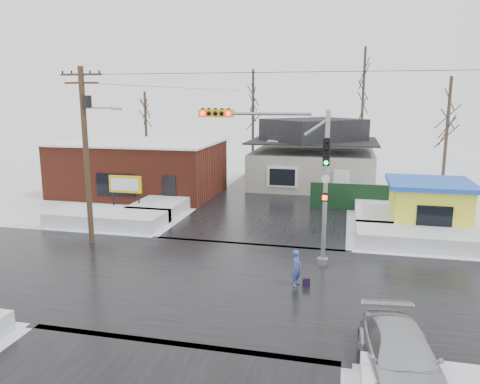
% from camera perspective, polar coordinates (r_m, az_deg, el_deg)
% --- Properties ---
extents(ground, '(120.00, 120.00, 0.00)m').
position_cam_1_polar(ground, '(19.81, -2.33, -10.85)').
color(ground, white).
rests_on(ground, ground).
extents(road_ns, '(10.00, 120.00, 0.02)m').
position_cam_1_polar(road_ns, '(19.80, -2.33, -10.82)').
color(road_ns, black).
rests_on(road_ns, ground).
extents(road_ew, '(120.00, 10.00, 0.02)m').
position_cam_1_polar(road_ew, '(19.80, -2.33, -10.82)').
color(road_ew, black).
rests_on(road_ew, ground).
extents(snowbank_nw, '(7.00, 3.00, 0.80)m').
position_cam_1_polar(snowbank_nw, '(29.19, -15.86, -3.05)').
color(snowbank_nw, white).
rests_on(snowbank_nw, ground).
extents(snowbank_ne, '(7.00, 3.00, 0.80)m').
position_cam_1_polar(snowbank_ne, '(25.97, 21.70, -5.25)').
color(snowbank_ne, white).
rests_on(snowbank_ne, ground).
extents(snowbank_nside_w, '(3.00, 8.00, 0.80)m').
position_cam_1_polar(snowbank_nside_w, '(32.73, -8.58, -1.16)').
color(snowbank_nside_w, white).
rests_on(snowbank_nside_w, ground).
extents(snowbank_nside_e, '(3.00, 8.00, 0.80)m').
position_cam_1_polar(snowbank_nside_e, '(30.55, 16.66, -2.45)').
color(snowbank_nside_e, white).
rests_on(snowbank_nside_e, ground).
extents(traffic_signal, '(6.05, 0.68, 7.00)m').
position_cam_1_polar(traffic_signal, '(20.97, 6.18, 3.25)').
color(traffic_signal, gray).
rests_on(traffic_signal, ground).
extents(utility_pole, '(3.15, 0.44, 9.00)m').
position_cam_1_polar(utility_pole, '(24.85, -18.17, 5.38)').
color(utility_pole, '#382619').
rests_on(utility_pole, ground).
extents(brick_building, '(12.20, 8.20, 4.12)m').
position_cam_1_polar(brick_building, '(37.61, -12.09, 2.96)').
color(brick_building, maroon).
rests_on(brick_building, ground).
extents(marquee_sign, '(2.20, 0.21, 2.55)m').
position_cam_1_polar(marquee_sign, '(31.01, -13.81, 0.79)').
color(marquee_sign, black).
rests_on(marquee_sign, ground).
extents(house, '(10.40, 8.40, 5.76)m').
position_cam_1_polar(house, '(40.04, 8.87, 4.38)').
color(house, '#A8A398').
rests_on(house, ground).
extents(kiosk, '(4.60, 4.60, 2.88)m').
position_cam_1_polar(kiosk, '(28.66, 22.00, -1.54)').
color(kiosk, '#FAFA37').
rests_on(kiosk, ground).
extents(fence, '(8.00, 0.12, 1.80)m').
position_cam_1_polar(fence, '(32.36, 15.63, -0.71)').
color(fence, black).
rests_on(fence, ground).
extents(tree_far_left, '(3.00, 3.00, 10.00)m').
position_cam_1_polar(tree_far_left, '(44.54, 1.61, 12.11)').
color(tree_far_left, '#332821').
rests_on(tree_far_left, ground).
extents(tree_far_mid, '(3.00, 3.00, 12.00)m').
position_cam_1_polar(tree_far_mid, '(45.69, 14.90, 13.72)').
color(tree_far_mid, '#332821').
rests_on(tree_far_mid, ground).
extents(tree_far_right, '(3.00, 3.00, 9.00)m').
position_cam_1_polar(tree_far_right, '(38.29, 24.17, 10.01)').
color(tree_far_right, '#332821').
rests_on(tree_far_right, ground).
extents(tree_far_west, '(3.00, 3.00, 8.00)m').
position_cam_1_polar(tree_far_west, '(45.75, -11.48, 9.88)').
color(tree_far_west, '#332821').
rests_on(tree_far_west, ground).
extents(pedestrian, '(0.51, 0.63, 1.50)m').
position_cam_1_polar(pedestrian, '(19.23, 6.93, -9.23)').
color(pedestrian, '#3B52A5').
rests_on(pedestrian, ground).
extents(car, '(2.42, 4.84, 1.35)m').
position_cam_1_polar(car, '(13.98, 19.07, -18.59)').
color(car, '#B6B8BD').
rests_on(car, ground).
extents(shopping_bag, '(0.30, 0.21, 0.35)m').
position_cam_1_polar(shopping_bag, '(19.38, 8.08, -10.92)').
color(shopping_bag, black).
rests_on(shopping_bag, ground).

